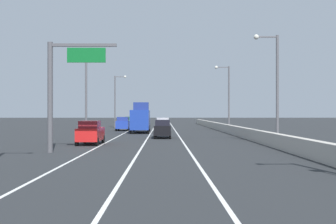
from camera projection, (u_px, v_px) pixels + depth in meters
The scene contains 17 objects.
ground_plane at pixel (165, 129), 66.84m from camera, with size 320.00×320.00×0.00m, color #26282B.
lane_stripe_left at pixel (127, 132), 57.78m from camera, with size 0.16×130.00×0.00m, color silver.
lane_stripe_center at pixel (152, 132), 57.82m from camera, with size 0.16×130.00×0.00m, color silver.
lane_stripe_right at pixel (176, 132), 57.86m from camera, with size 0.16×130.00×0.00m, color silver.
jersey_barrier_right at pixel (246, 133), 42.94m from camera, with size 0.60×120.00×1.10m, color #B2ADA3.
overhead_sign_gantry at pixel (61, 83), 27.43m from camera, with size 4.68×0.36×7.50m.
lamp_post_right_second at pixel (274, 81), 34.39m from camera, with size 2.14×0.44×9.37m.
lamp_post_right_third at pixel (227, 94), 57.27m from camera, with size 2.14×0.44×9.37m.
lamp_post_left_mid at pixel (89, 88), 44.76m from camera, with size 2.14×0.44×9.37m.
lamp_post_left_far at pixel (116, 98), 72.22m from camera, with size 2.14×0.44×9.37m.
car_blue_0 at pixel (123, 124), 61.21m from camera, with size 1.93×4.01×2.09m.
car_white_1 at pixel (163, 125), 57.42m from camera, with size 2.08×4.57×2.02m.
car_red_2 at pixel (91, 133), 34.62m from camera, with size 1.88×4.43×2.02m.
car_green_3 at pixel (130, 122), 73.94m from camera, with size 1.88×4.29×2.02m.
car_black_4 at pixel (163, 129), 43.40m from camera, with size 1.88×4.59×1.95m.
car_yellow_5 at pixel (136, 120), 94.19m from camera, with size 1.82×4.04×2.14m.
box_truck at pixel (141, 119), 55.17m from camera, with size 2.54×7.90×4.16m.
Camera 1 is at (-0.32, -2.85, 2.69)m, focal length 43.31 mm.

